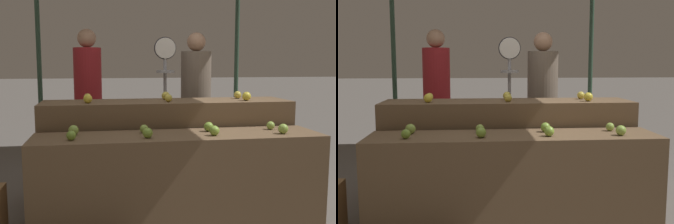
{
  "view_description": "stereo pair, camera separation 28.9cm",
  "coord_description": "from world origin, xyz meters",
  "views": [
    {
      "loc": [
        -0.62,
        -3.13,
        1.35
      ],
      "look_at": [
        -0.04,
        0.3,
        0.9
      ],
      "focal_mm": 42.0,
      "sensor_mm": 36.0,
      "label": 1
    },
    {
      "loc": [
        -0.33,
        -3.17,
        1.35
      ],
      "look_at": [
        -0.04,
        0.3,
        0.9
      ],
      "focal_mm": 42.0,
      "sensor_mm": 36.0,
      "label": 2
    }
  ],
  "objects": [
    {
      "name": "apple_front_4",
      "position": [
        -0.86,
        0.1,
        0.79
      ],
      "size": [
        0.08,
        0.08,
        0.08
      ],
      "primitive_type": "sphere",
      "color": "#8EB247",
      "rests_on": "display_counter_front"
    },
    {
      "name": "apple_back_4",
      "position": [
        0.0,
        0.7,
        1.01
      ],
      "size": [
        0.08,
        0.08,
        0.08
      ],
      "primitive_type": "sphere",
      "color": "gold",
      "rests_on": "display_counter_back"
    },
    {
      "name": "display_counter_front",
      "position": [
        0.0,
        0.0,
        0.38
      ],
      "size": [
        2.39,
        0.55,
        0.75
      ],
      "primitive_type": "cube",
      "color": "brown",
      "rests_on": "ground_plane"
    },
    {
      "name": "display_counter_back",
      "position": [
        0.0,
        0.6,
        0.49
      ],
      "size": [
        2.39,
        0.55,
        0.97
      ],
      "primitive_type": "cube",
      "color": "brown",
      "rests_on": "ground_plane"
    },
    {
      "name": "apple_front_3",
      "position": [
        0.86,
        -0.11,
        0.79
      ],
      "size": [
        0.08,
        0.08,
        0.08
      ],
      "primitive_type": "sphere",
      "color": "#8EB247",
      "rests_on": "display_counter_front"
    },
    {
      "name": "person_vendor_at_scale",
      "position": [
        0.49,
        1.46,
        0.98
      ],
      "size": [
        0.44,
        0.44,
        1.69
      ],
      "rotation": [
        0.0,
        0.0,
        2.88
      ],
      "color": "#2D2D38",
      "rests_on": "ground_plane"
    },
    {
      "name": "apple_front_6",
      "position": [
        0.28,
        0.1,
        0.79
      ],
      "size": [
        0.08,
        0.08,
        0.08
      ],
      "primitive_type": "sphere",
      "color": "#7AA338",
      "rests_on": "display_counter_front"
    },
    {
      "name": "apple_front_5",
      "position": [
        -0.28,
        0.11,
        0.79
      ],
      "size": [
        0.07,
        0.07,
        0.07
      ],
      "primitive_type": "sphere",
      "color": "#8EB247",
      "rests_on": "display_counter_front"
    },
    {
      "name": "apple_back_2",
      "position": [
        0.76,
        0.48,
        1.02
      ],
      "size": [
        0.09,
        0.09,
        0.09
      ],
      "primitive_type": "sphere",
      "color": "gold",
      "rests_on": "display_counter_back"
    },
    {
      "name": "produce_scale",
      "position": [
        0.07,
        1.13,
        1.15
      ],
      "size": [
        0.24,
        0.2,
        1.62
      ],
      "color": "#99999E",
      "rests_on": "ground_plane"
    },
    {
      "name": "person_customer_left",
      "position": [
        -0.8,
        1.86,
        1.02
      ],
      "size": [
        0.44,
        0.44,
        1.75
      ],
      "rotation": [
        0.0,
        0.0,
        3.49
      ],
      "color": "#2D2D38",
      "rests_on": "ground_plane"
    },
    {
      "name": "apple_front_2",
      "position": [
        0.27,
        -0.1,
        0.79
      ],
      "size": [
        0.08,
        0.08,
        0.08
      ],
      "primitive_type": "sphere",
      "color": "#84AD3D",
      "rests_on": "display_counter_front"
    },
    {
      "name": "apple_front_7",
      "position": [
        0.85,
        0.1,
        0.79
      ],
      "size": [
        0.07,
        0.07,
        0.07
      ],
      "primitive_type": "sphere",
      "color": "#8EB247",
      "rests_on": "display_counter_front"
    },
    {
      "name": "ground_plane",
      "position": [
        0.0,
        0.0,
        0.0
      ],
      "size": [
        60.0,
        60.0,
        0.0
      ],
      "primitive_type": "plane",
      "color": "#66605B"
    },
    {
      "name": "apple_back_3",
      "position": [
        -0.76,
        0.71,
        1.01
      ],
      "size": [
        0.07,
        0.07,
        0.07
      ],
      "primitive_type": "sphere",
      "color": "gold",
      "rests_on": "display_counter_back"
    },
    {
      "name": "apple_front_0",
      "position": [
        -0.86,
        -0.1,
        0.79
      ],
      "size": [
        0.07,
        0.07,
        0.07
      ],
      "primitive_type": "sphere",
      "color": "#7AA338",
      "rests_on": "display_counter_front"
    },
    {
      "name": "apple_back_1",
      "position": [
        -0.01,
        0.48,
        1.01
      ],
      "size": [
        0.07,
        0.07,
        0.07
      ],
      "primitive_type": "sphere",
      "color": "gold",
      "rests_on": "display_counter_back"
    },
    {
      "name": "apple_back_0",
      "position": [
        -0.75,
        0.49,
        1.01
      ],
      "size": [
        0.08,
        0.08,
        0.08
      ],
      "primitive_type": "sphere",
      "color": "gold",
      "rests_on": "display_counter_back"
    },
    {
      "name": "apple_front_1",
      "position": [
        -0.27,
        -0.11,
        0.79
      ],
      "size": [
        0.08,
        0.08,
        0.08
      ],
      "primitive_type": "sphere",
      "color": "#84AD3D",
      "rests_on": "display_counter_front"
    },
    {
      "name": "apple_back_5",
      "position": [
        0.75,
        0.71,
        1.01
      ],
      "size": [
        0.08,
        0.08,
        0.08
      ],
      "primitive_type": "sphere",
      "color": "gold",
      "rests_on": "display_counter_back"
    }
  ]
}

